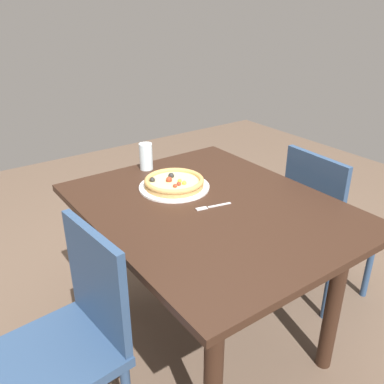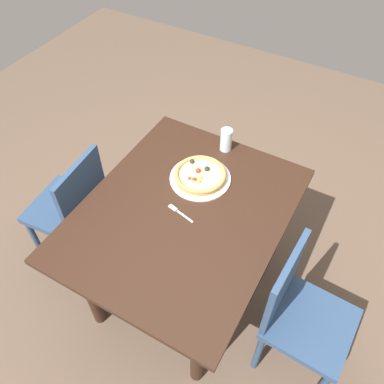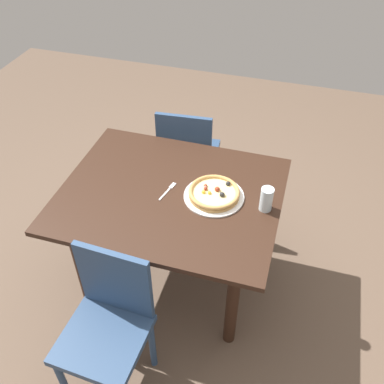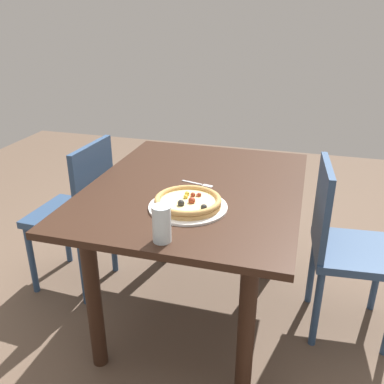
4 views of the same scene
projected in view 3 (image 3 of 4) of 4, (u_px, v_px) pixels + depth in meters
ground_plane at (174, 276)px, 2.92m from camera, size 6.00×6.00×0.00m
dining_table at (171, 208)px, 2.49m from camera, size 1.23×1.00×0.76m
chair_near at (108, 323)px, 2.11m from camera, size 0.42×0.42×0.89m
chair_far at (188, 154)px, 3.13m from camera, size 0.43×0.43×0.89m
plate at (214, 196)px, 2.38m from camera, size 0.34×0.34×0.01m
pizza at (214, 193)px, 2.37m from camera, size 0.28×0.28×0.05m
fork at (169, 190)px, 2.43m from camera, size 0.05×0.16×0.00m
drinking_glass at (266, 199)px, 2.27m from camera, size 0.07×0.07×0.14m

